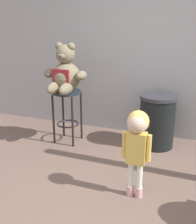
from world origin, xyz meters
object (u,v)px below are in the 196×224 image
object	(u,v)px
bar_stool_with_teddy	(67,105)
teddy_bear	(65,74)
child_walking	(137,136)
trash_bin	(157,121)

from	to	relation	value
bar_stool_with_teddy	teddy_bear	distance (m)	0.48
teddy_bear	child_walking	xyz separation A→B (m)	(1.31, -1.01, -0.36)
bar_stool_with_teddy	teddy_bear	xyz separation A→B (m)	(-0.00, -0.03, 0.48)
child_walking	bar_stool_with_teddy	bearing A→B (deg)	111.50
bar_stool_with_teddy	child_walking	world-z (taller)	child_walking
bar_stool_with_teddy	child_walking	size ratio (longest dim) A/B	0.84
bar_stool_with_teddy	trash_bin	xyz separation A→B (m)	(1.30, 0.30, -0.18)
bar_stool_with_teddy	teddy_bear	size ratio (longest dim) A/B	1.15
trash_bin	child_walking	bearing A→B (deg)	-89.73
bar_stool_with_teddy	child_walking	xyz separation A→B (m)	(1.31, -1.04, 0.12)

